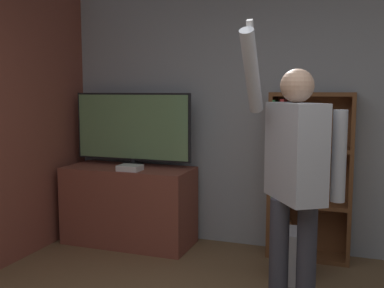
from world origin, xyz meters
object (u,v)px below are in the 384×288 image
(bookshelf, at_px, (302,177))
(person, at_px, (295,171))
(waste_bin, at_px, (291,255))
(television, at_px, (132,128))
(game_console, at_px, (130,168))

(bookshelf, bearing_deg, person, -86.36)
(person, relative_size, waste_bin, 4.80)
(television, bearing_deg, bookshelf, 3.50)
(television, distance_m, person, 2.12)
(bookshelf, bearing_deg, television, -176.50)
(television, xyz_separation_m, game_console, (0.10, -0.26, -0.36))
(television, bearing_deg, game_console, -68.90)
(game_console, xyz_separation_m, waste_bin, (1.58, -0.20, -0.60))
(game_console, relative_size, waste_bin, 0.53)
(bookshelf, distance_m, person, 1.30)
(game_console, bearing_deg, bookshelf, 13.00)
(bookshelf, height_order, person, person)
(television, distance_m, bookshelf, 1.74)
(bookshelf, relative_size, person, 0.78)
(game_console, height_order, person, person)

